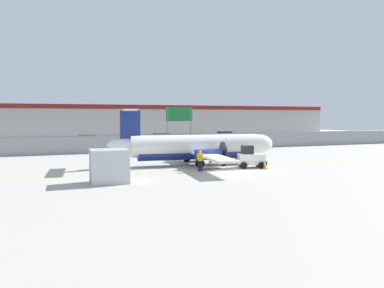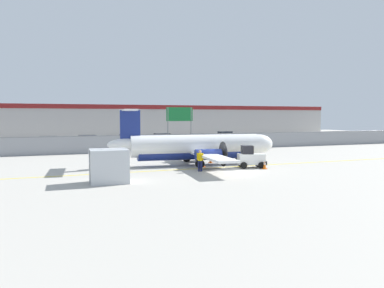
% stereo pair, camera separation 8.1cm
% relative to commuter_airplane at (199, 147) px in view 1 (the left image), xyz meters
% --- Properties ---
extents(ground_plane, '(140.00, 140.00, 0.01)m').
position_rel_commuter_airplane_xyz_m(ground_plane, '(1.13, -2.27, -1.60)').
color(ground_plane, '#ADA89E').
extents(perimeter_fence, '(98.00, 0.10, 2.10)m').
position_rel_commuter_airplane_xyz_m(perimeter_fence, '(1.13, 13.73, -0.49)').
color(perimeter_fence, gray).
rests_on(perimeter_fence, ground).
extents(parking_lot_strip, '(98.00, 17.00, 0.12)m').
position_rel_commuter_airplane_xyz_m(parking_lot_strip, '(1.13, 25.23, -1.54)').
color(parking_lot_strip, '#38383A').
rests_on(parking_lot_strip, ground).
extents(background_building, '(91.00, 8.10, 6.50)m').
position_rel_commuter_airplane_xyz_m(background_building, '(1.13, 43.72, 1.66)').
color(background_building, '#BCB7B2').
rests_on(background_building, ground).
extents(commuter_airplane, '(15.25, 16.08, 4.92)m').
position_rel_commuter_airplane_xyz_m(commuter_airplane, '(0.00, 0.00, 0.00)').
color(commuter_airplane, white).
rests_on(commuter_airplane, ground).
extents(baggage_tug, '(2.55, 1.91, 1.88)m').
position_rel_commuter_airplane_xyz_m(baggage_tug, '(3.34, -3.36, -0.75)').
color(baggage_tug, silver).
rests_on(baggage_tug, ground).
extents(ground_crew_worker, '(0.49, 0.48, 1.70)m').
position_rel_commuter_airplane_xyz_m(ground_crew_worker, '(-1.44, -3.79, -0.65)').
color(ground_crew_worker, '#191E4C').
rests_on(ground_crew_worker, ground).
extents(cargo_container, '(2.46, 2.07, 2.20)m').
position_rel_commuter_airplane_xyz_m(cargo_container, '(-8.89, -6.31, -0.50)').
color(cargo_container, '#B7BCC1').
rests_on(cargo_container, ground).
extents(traffic_cone_near_left, '(0.36, 0.36, 0.64)m').
position_rel_commuter_airplane_xyz_m(traffic_cone_near_left, '(1.49, 0.79, -1.29)').
color(traffic_cone_near_left, orange).
rests_on(traffic_cone_near_left, ground).
extents(traffic_cone_near_right, '(0.36, 0.36, 0.64)m').
position_rel_commuter_airplane_xyz_m(traffic_cone_near_right, '(4.04, -4.46, -1.29)').
color(traffic_cone_near_right, orange).
rests_on(traffic_cone_near_right, ground).
extents(traffic_cone_far_left, '(0.36, 0.36, 0.64)m').
position_rel_commuter_airplane_xyz_m(traffic_cone_far_left, '(-0.26, -1.59, -1.29)').
color(traffic_cone_far_left, orange).
rests_on(traffic_cone_far_left, ground).
extents(parked_car_0, '(4.30, 2.22, 1.58)m').
position_rel_commuter_airplane_xyz_m(parked_car_0, '(-12.47, 21.97, -0.71)').
color(parked_car_0, gray).
rests_on(parked_car_0, parking_lot_strip).
extents(parked_car_1, '(4.35, 2.33, 1.58)m').
position_rel_commuter_airplane_xyz_m(parked_car_1, '(-7.57, 23.41, -0.71)').
color(parked_car_1, black).
rests_on(parked_car_1, parking_lot_strip).
extents(parked_car_2, '(4.38, 2.40, 1.58)m').
position_rel_commuter_airplane_xyz_m(parked_car_2, '(-1.97, 22.75, -0.71)').
color(parked_car_2, slate).
rests_on(parked_car_2, parking_lot_strip).
extents(parked_car_3, '(4.26, 2.13, 1.58)m').
position_rel_commuter_airplane_xyz_m(parked_car_3, '(3.70, 24.65, -0.71)').
color(parked_car_3, black).
rests_on(parked_car_3, parking_lot_strip).
extents(parked_car_4, '(4.21, 2.01, 1.58)m').
position_rel_commuter_airplane_xyz_m(parked_car_4, '(8.71, 22.03, -0.71)').
color(parked_car_4, silver).
rests_on(parked_car_4, parking_lot_strip).
extents(parked_car_5, '(4.23, 2.06, 1.58)m').
position_rel_commuter_airplane_xyz_m(parked_car_5, '(16.34, 27.98, -0.71)').
color(parked_car_5, black).
rests_on(parked_car_5, parking_lot_strip).
extents(highway_sign, '(3.60, 0.14, 5.50)m').
position_rel_commuter_airplane_xyz_m(highway_sign, '(3.46, 15.31, 2.54)').
color(highway_sign, slate).
rests_on(highway_sign, ground).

